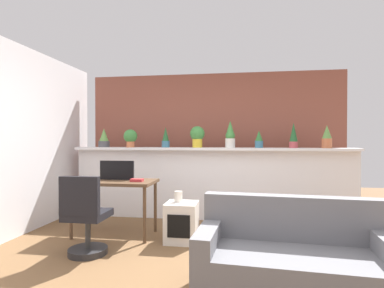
# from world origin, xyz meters

# --- Properties ---
(ground_plane) EXTENTS (12.00, 12.00, 0.00)m
(ground_plane) POSITION_xyz_m (0.00, 0.00, 0.00)
(ground_plane) COLOR brown
(divider_wall) EXTENTS (4.54, 0.16, 1.14)m
(divider_wall) POSITION_xyz_m (0.00, 2.00, 0.57)
(divider_wall) COLOR white
(divider_wall) RESTS_ON ground
(plant_shelf) EXTENTS (4.54, 0.34, 0.04)m
(plant_shelf) POSITION_xyz_m (0.00, 1.96, 1.16)
(plant_shelf) COLOR white
(plant_shelf) RESTS_ON divider_wall
(brick_wall_behind) EXTENTS (4.54, 0.10, 2.50)m
(brick_wall_behind) POSITION_xyz_m (0.00, 2.60, 1.25)
(brick_wall_behind) COLOR brown
(brick_wall_behind) RESTS_ON ground
(potted_plant_0) EXTENTS (0.19, 0.19, 0.32)m
(potted_plant_0) POSITION_xyz_m (-1.83, 1.98, 1.32)
(potted_plant_0) COLOR #4C4C51
(potted_plant_0) RESTS_ON plant_shelf
(potted_plant_1) EXTENTS (0.23, 0.23, 0.30)m
(potted_plant_1) POSITION_xyz_m (-1.34, 1.92, 1.35)
(potted_plant_1) COLOR #C66B42
(potted_plant_1) RESTS_ON plant_shelf
(potted_plant_2) EXTENTS (0.13, 0.13, 0.34)m
(potted_plant_2) POSITION_xyz_m (-0.75, 1.99, 1.33)
(potted_plant_2) COLOR #386B84
(potted_plant_2) RESTS_ON plant_shelf
(potted_plant_3) EXTENTS (0.24, 0.24, 0.35)m
(potted_plant_3) POSITION_xyz_m (-0.21, 1.97, 1.37)
(potted_plant_3) COLOR gold
(potted_plant_3) RESTS_ON plant_shelf
(potted_plant_4) EXTENTS (0.16, 0.16, 0.44)m
(potted_plant_4) POSITION_xyz_m (0.32, 1.99, 1.37)
(potted_plant_4) COLOR silver
(potted_plant_4) RESTS_ON plant_shelf
(potted_plant_5) EXTENTS (0.13, 0.13, 0.27)m
(potted_plant_5) POSITION_xyz_m (0.77, 1.94, 1.31)
(potted_plant_5) COLOR #386B84
(potted_plant_5) RESTS_ON plant_shelf
(potted_plant_6) EXTENTS (0.13, 0.13, 0.40)m
(potted_plant_6) POSITION_xyz_m (1.30, 1.98, 1.37)
(potted_plant_6) COLOR #B7474C
(potted_plant_6) RESTS_ON plant_shelf
(potted_plant_7) EXTENTS (0.15, 0.15, 0.35)m
(potted_plant_7) POSITION_xyz_m (1.79, 1.95, 1.35)
(potted_plant_7) COLOR #C66B42
(potted_plant_7) RESTS_ON plant_shelf
(desk) EXTENTS (1.10, 0.60, 0.75)m
(desk) POSITION_xyz_m (-1.21, 0.94, 0.67)
(desk) COLOR brown
(desk) RESTS_ON ground
(tv_monitor) EXTENTS (0.48, 0.04, 0.26)m
(tv_monitor) POSITION_xyz_m (-1.21, 1.02, 0.88)
(tv_monitor) COLOR black
(tv_monitor) RESTS_ON desk
(office_chair) EXTENTS (0.44, 0.45, 0.91)m
(office_chair) POSITION_xyz_m (-1.23, 0.17, 0.39)
(office_chair) COLOR #262628
(office_chair) RESTS_ON ground
(side_cube_shelf) EXTENTS (0.40, 0.41, 0.50)m
(side_cube_shelf) POSITION_xyz_m (-0.26, 0.82, 0.25)
(side_cube_shelf) COLOR silver
(side_cube_shelf) RESTS_ON ground
(vase_on_shelf) EXTENTS (0.11, 0.11, 0.14)m
(vase_on_shelf) POSITION_xyz_m (-0.31, 0.87, 0.57)
(vase_on_shelf) COLOR silver
(vase_on_shelf) RESTS_ON side_cube_shelf
(book_on_desk) EXTENTS (0.16, 0.10, 0.04)m
(book_on_desk) POSITION_xyz_m (-0.87, 0.88, 0.77)
(book_on_desk) COLOR #B22D33
(book_on_desk) RESTS_ON desk
(couch) EXTENTS (1.61, 0.87, 0.80)m
(couch) POSITION_xyz_m (0.92, -0.43, 0.28)
(couch) COLOR slate
(couch) RESTS_ON ground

